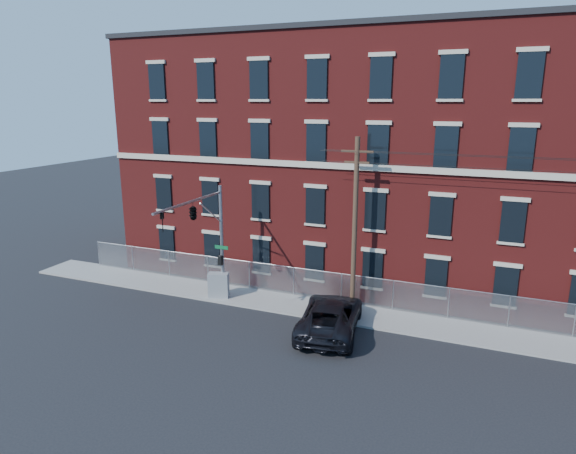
{
  "coord_description": "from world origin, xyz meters",
  "views": [
    {
      "loc": [
        8.76,
        -21.14,
        11.99
      ],
      "look_at": [
        -1.43,
        4.0,
        5.12
      ],
      "focal_mm": 31.11,
      "sensor_mm": 36.0,
      "label": 1
    }
  ],
  "objects_px": {
    "utility_cabinet": "(219,285)",
    "pickup_truck": "(330,316)",
    "utility_pole_near": "(355,222)",
    "traffic_signal_mast": "(200,222)"
  },
  "relations": [
    {
      "from": "utility_cabinet",
      "to": "pickup_truck",
      "type": "bearing_deg",
      "value": -30.57
    },
    {
      "from": "utility_pole_near",
      "to": "utility_cabinet",
      "type": "xyz_separation_m",
      "value": [
        -8.16,
        -1.4,
        -4.44
      ]
    },
    {
      "from": "utility_pole_near",
      "to": "utility_cabinet",
      "type": "relative_size",
      "value": 6.43
    },
    {
      "from": "utility_pole_near",
      "to": "utility_cabinet",
      "type": "height_order",
      "value": "utility_pole_near"
    },
    {
      "from": "utility_pole_near",
      "to": "pickup_truck",
      "type": "height_order",
      "value": "utility_pole_near"
    },
    {
      "from": "traffic_signal_mast",
      "to": "utility_pole_near",
      "type": "height_order",
      "value": "utility_pole_near"
    },
    {
      "from": "pickup_truck",
      "to": "traffic_signal_mast",
      "type": "bearing_deg",
      "value": -6.19
    },
    {
      "from": "traffic_signal_mast",
      "to": "pickup_truck",
      "type": "distance_m",
      "value": 8.85
    },
    {
      "from": "pickup_truck",
      "to": "utility_cabinet",
      "type": "bearing_deg",
      "value": -20.88
    },
    {
      "from": "utility_pole_near",
      "to": "pickup_truck",
      "type": "xyz_separation_m",
      "value": [
        -0.38,
        -3.14,
        -4.45
      ]
    }
  ]
}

